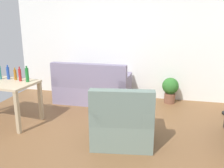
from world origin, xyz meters
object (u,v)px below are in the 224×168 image
at_px(desk, 2,87).
at_px(bottle_tall, 0,72).
at_px(bottle_red, 20,75).
at_px(armchair, 122,123).
at_px(bottle_green, 27,75).
at_px(bottle_blue, 8,73).
at_px(potted_plant, 170,88).
at_px(couch, 92,88).
at_px(bottle_amber, 15,75).

bearing_deg(desk, bottle_tall, 139.05).
bearing_deg(bottle_red, armchair, -11.50).
height_order(desk, bottle_red, bottle_red).
bearing_deg(bottle_green, bottle_blue, 168.59).
bearing_deg(bottle_tall, potted_plant, 27.17).
height_order(couch, armchair, same).
bearing_deg(armchair, bottle_green, -19.96).
xyz_separation_m(bottle_tall, bottle_green, (0.58, -0.06, 0.00)).
xyz_separation_m(bottle_tall, bottle_blue, (0.15, 0.03, -0.01)).
bearing_deg(couch, bottle_tall, 42.69).
bearing_deg(bottle_green, potted_plant, 33.31).
bearing_deg(desk, armchair, 0.21).
xyz_separation_m(couch, potted_plant, (1.69, 0.31, 0.02)).
relative_size(potted_plant, bottle_green, 2.00).
bearing_deg(couch, bottle_red, 54.35).
bearing_deg(bottle_green, bottle_amber, 164.16).
relative_size(potted_plant, armchair, 0.57).
relative_size(potted_plant, bottle_amber, 2.55).
relative_size(desk, bottle_green, 4.50).
xyz_separation_m(desk, bottle_red, (0.31, 0.10, 0.22)).
distance_m(armchair, bottle_amber, 2.18).
bearing_deg(bottle_blue, couch, 45.17).
xyz_separation_m(armchair, bottle_amber, (-2.06, 0.46, 0.54)).
relative_size(couch, potted_plant, 2.86).
xyz_separation_m(desk, potted_plant, (2.93, 1.71, -0.32)).
distance_m(desk, bottle_red, 0.40).
bearing_deg(potted_plant, bottle_amber, -150.82).
distance_m(bottle_amber, bottle_green, 0.30).
relative_size(potted_plant, bottle_blue, 2.15).
distance_m(couch, armchair, 1.96).
xyz_separation_m(bottle_blue, bottle_amber, (0.15, -0.01, -0.02)).
bearing_deg(bottle_red, bottle_tall, 174.96).
distance_m(potted_plant, bottle_blue, 3.33).
bearing_deg(armchair, couch, -67.44).
height_order(couch, bottle_blue, bottle_blue).
bearing_deg(potted_plant, couch, -169.56).
height_order(desk, bottle_blue, bottle_blue).
xyz_separation_m(potted_plant, bottle_amber, (-2.76, -1.54, 0.53)).
bearing_deg(bottle_blue, potted_plant, 27.82).
height_order(potted_plant, armchair, armchair).
relative_size(couch, bottle_amber, 7.29).
height_order(desk, bottle_tall, bottle_tall).
xyz_separation_m(couch, bottle_amber, (-1.07, -1.23, 0.55)).
bearing_deg(bottle_red, bottle_green, -6.38).
bearing_deg(bottle_amber, armchair, -12.48).
bearing_deg(bottle_tall, bottle_green, -5.39).
bearing_deg(potted_plant, bottle_red, -148.51).
distance_m(armchair, bottle_blue, 2.33).
bearing_deg(armchair, bottle_blue, -19.86).
xyz_separation_m(bottle_tall, bottle_amber, (0.30, 0.03, -0.03)).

